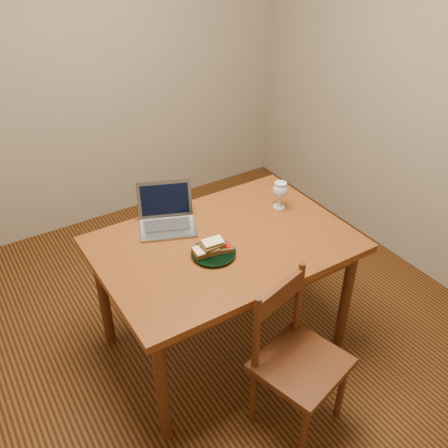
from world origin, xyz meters
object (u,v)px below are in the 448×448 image
plate (214,254)px  laptop (166,214)px  table (224,254)px  chair (298,354)px  milk_glass (280,195)px

plate → laptop: size_ratio=0.60×
laptop → table: bearing=-38.7°
table → chair: 0.64m
table → plate: bearing=-146.5°
table → milk_glass: 0.49m
table → plate: plate is taller
chair → plate: chair is taller
chair → laptop: size_ratio=1.27×
milk_glass → table: bearing=-165.4°
milk_glass → laptop: size_ratio=0.43×
chair → plate: bearing=88.6°
table → chair: bearing=-88.0°
milk_glass → laptop: bearing=162.6°
table → laptop: bearing=119.3°
chair → laptop: laptop is taller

